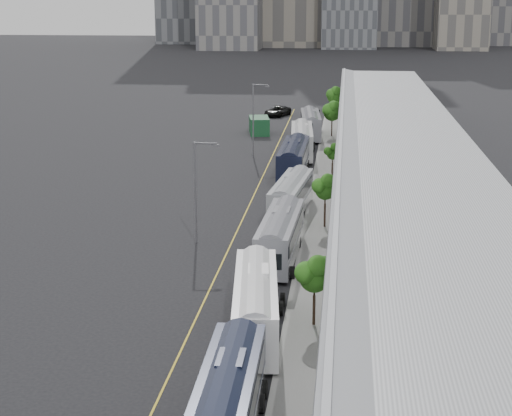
# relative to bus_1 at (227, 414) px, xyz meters

# --- Properties ---
(sidewalk) EXTENTS (10.00, 170.00, 0.12)m
(sidewalk) POSITION_rel_bus_1_xyz_m (6.46, 35.33, -1.47)
(sidewalk) COLOR gray
(sidewalk) RESTS_ON ground
(lane_line) EXTENTS (0.12, 160.00, 0.02)m
(lane_line) POSITION_rel_bus_1_xyz_m (-4.04, 35.33, -1.52)
(lane_line) COLOR gold
(lane_line) RESTS_ON ground
(depot) EXTENTS (12.45, 160.40, 7.20)m
(depot) POSITION_rel_bus_1_xyz_m (10.45, 35.33, 1.98)
(depot) COLOR gray
(depot) RESTS_ON ground
(bus_1) EXTENTS (2.79, 12.48, 3.64)m
(bus_1) POSITION_rel_bus_1_xyz_m (0.00, 0.00, 0.00)
(bus_1) COLOR black
(bus_1) RESTS_ON ground
(bus_2) EXTENTS (3.75, 12.72, 3.66)m
(bus_2) POSITION_rel_bus_1_xyz_m (-0.06, 12.93, 0.01)
(bus_2) COLOR white
(bus_2) RESTS_ON ground
(bus_3) EXTENTS (2.98, 12.55, 3.64)m
(bus_3) POSITION_rel_bus_1_xyz_m (0.25, 27.72, 0.00)
(bus_3) COLOR slate
(bus_3) RESTS_ON ground
(bus_4) EXTENTS (3.53, 12.13, 3.50)m
(bus_4) POSITION_rel_bus_1_xyz_m (0.18, 41.42, -0.06)
(bus_4) COLOR #9B9EA4
(bus_4) RESTS_ON ground
(bus_5) EXTENTS (2.99, 13.46, 3.92)m
(bus_5) POSITION_rel_bus_1_xyz_m (-0.62, 57.80, 0.12)
(bus_5) COLOR black
(bus_5) RESTS_ON ground
(bus_6) EXTENTS (3.39, 13.16, 3.81)m
(bus_6) POSITION_rel_bus_1_xyz_m (-0.40, 70.79, 0.07)
(bus_6) COLOR silver
(bus_6) RESTS_ON ground
(bus_7) EXTENTS (3.51, 12.83, 3.71)m
(bus_7) POSITION_rel_bus_1_xyz_m (0.08, 85.03, 0.03)
(bus_7) COLOR slate
(bus_7) RESTS_ON ground
(tree_1) EXTENTS (1.87, 1.87, 4.36)m
(tree_1) POSITION_rel_bus_1_xyz_m (3.33, 14.56, 1.86)
(tree_1) COLOR black
(tree_1) RESTS_ON ground
(tree_2) EXTENTS (1.78, 1.78, 4.56)m
(tree_2) POSITION_rel_bus_1_xyz_m (3.37, 37.26, 2.10)
(tree_2) COLOR black
(tree_2) RESTS_ON ground
(tree_3) EXTENTS (1.24, 1.24, 3.59)m
(tree_3) POSITION_rel_bus_1_xyz_m (3.64, 57.44, 1.37)
(tree_3) COLOR black
(tree_3) RESTS_ON ground
(tree_4) EXTENTS (2.42, 2.42, 5.04)m
(tree_4) POSITION_rel_bus_1_xyz_m (3.05, 86.08, 2.27)
(tree_4) COLOR black
(tree_4) RESTS_ON ground
(tree_5) EXTENTS (2.53, 2.53, 4.43)m
(tree_5) POSITION_rel_bus_1_xyz_m (3.00, 111.50, 1.62)
(tree_5) COLOR black
(tree_5) RESTS_ON ground
(street_lamp_near) EXTENTS (2.04, 0.22, 8.30)m
(street_lamp_near) POSITION_rel_bus_1_xyz_m (-6.72, 31.69, 3.30)
(street_lamp_near) COLOR #59595E
(street_lamp_near) RESTS_ON ground
(street_lamp_far) EXTENTS (2.04, 0.22, 9.01)m
(street_lamp_far) POSITION_rel_bus_1_xyz_m (-6.19, 69.79, 3.66)
(street_lamp_far) COLOR #59595E
(street_lamp_far) RESTS_ON ground
(shipping_container) EXTENTS (3.55, 5.88, 2.42)m
(shipping_container) POSITION_rel_bus_1_xyz_m (-7.45, 87.61, -0.33)
(shipping_container) COLOR #134021
(shipping_container) RESTS_ON ground
(suv) EXTENTS (4.62, 6.63, 1.68)m
(suv) POSITION_rel_bus_1_xyz_m (-6.28, 106.17, -0.69)
(suv) COLOR black
(suv) RESTS_ON ground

